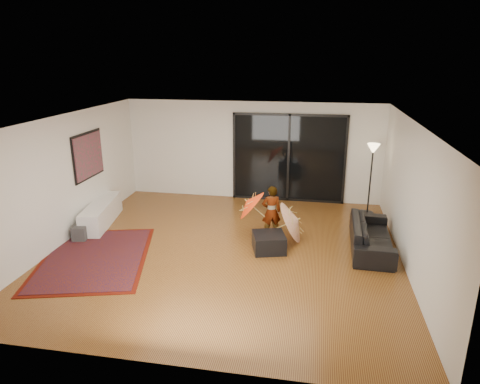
% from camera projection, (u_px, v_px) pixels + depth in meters
% --- Properties ---
extents(floor, '(7.00, 7.00, 0.00)m').
position_uv_depth(floor, '(226.00, 250.00, 8.87)').
color(floor, '#8F5E27').
rests_on(floor, ground).
extents(ceiling, '(7.00, 7.00, 0.00)m').
position_uv_depth(ceiling, '(225.00, 120.00, 8.04)').
color(ceiling, white).
rests_on(ceiling, wall_back).
extents(wall_back, '(7.00, 0.00, 7.00)m').
position_uv_depth(wall_back, '(252.00, 151.00, 11.73)').
color(wall_back, silver).
rests_on(wall_back, floor).
extents(wall_front, '(7.00, 0.00, 7.00)m').
position_uv_depth(wall_front, '(166.00, 273.00, 5.18)').
color(wall_front, silver).
rests_on(wall_front, floor).
extents(wall_left, '(0.00, 7.00, 7.00)m').
position_uv_depth(wall_left, '(64.00, 180.00, 9.05)').
color(wall_left, silver).
rests_on(wall_left, floor).
extents(wall_right, '(0.00, 7.00, 7.00)m').
position_uv_depth(wall_right, '(412.00, 199.00, 7.86)').
color(wall_right, silver).
rests_on(wall_right, floor).
extents(sliding_door, '(3.06, 0.07, 2.40)m').
position_uv_depth(sliding_door, '(289.00, 158.00, 11.58)').
color(sliding_door, black).
rests_on(sliding_door, wall_back).
extents(painting, '(0.04, 1.28, 1.08)m').
position_uv_depth(painting, '(88.00, 156.00, 9.89)').
color(painting, black).
rests_on(painting, wall_left).
extents(media_console, '(0.80, 1.95, 0.53)m').
position_uv_depth(media_console, '(101.00, 213.00, 10.21)').
color(media_console, white).
rests_on(media_console, floor).
extents(speaker, '(0.33, 0.33, 0.33)m').
position_uv_depth(speaker, '(80.00, 233.00, 9.31)').
color(speaker, '#424244').
rests_on(speaker, floor).
extents(persian_rug, '(2.70, 3.27, 0.02)m').
position_uv_depth(persian_rug, '(94.00, 258.00, 8.52)').
color(persian_rug, '#551107').
rests_on(persian_rug, floor).
extents(sofa, '(0.87, 2.08, 0.60)m').
position_uv_depth(sofa, '(371.00, 235.00, 8.87)').
color(sofa, black).
rests_on(sofa, floor).
extents(ottoman, '(0.79, 0.79, 0.36)m').
position_uv_depth(ottoman, '(269.00, 242.00, 8.82)').
color(ottoman, black).
rests_on(ottoman, floor).
extents(floor_lamp, '(0.31, 0.31, 1.81)m').
position_uv_depth(floor_lamp, '(372.00, 159.00, 10.52)').
color(floor_lamp, black).
rests_on(floor_lamp, floor).
extents(child, '(0.49, 0.40, 1.17)m').
position_uv_depth(child, '(271.00, 211.00, 9.41)').
color(child, '#999999').
rests_on(child, floor).
extents(parasol_orange, '(0.63, 0.78, 0.86)m').
position_uv_depth(parasol_orange, '(246.00, 204.00, 9.41)').
color(parasol_orange, '#EF370C').
rests_on(parasol_orange, child).
extents(parasol_white, '(0.61, 0.94, 0.97)m').
position_uv_depth(parasol_white, '(298.00, 219.00, 9.19)').
color(parasol_white, white).
rests_on(parasol_white, floor).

